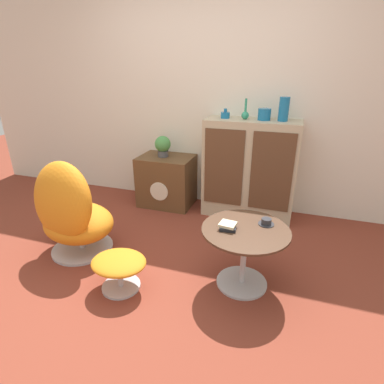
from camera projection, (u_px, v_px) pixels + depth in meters
The scene contains 14 objects.
ground_plane at pixel (148, 282), 2.40m from camera, with size 12.00×12.00×0.00m, color brown.
wall_back at pixel (208, 95), 3.41m from camera, with size 6.40×0.06×2.60m.
sideboard at pixel (249, 169), 3.33m from camera, with size 1.00×0.42×1.09m.
tv_console at pixel (167, 181), 3.68m from camera, with size 0.64×0.49×0.61m.
egg_chair at pixel (71, 213), 2.64m from camera, with size 0.80×0.76×0.91m.
ottoman at pixel (119, 265), 2.27m from camera, with size 0.43×0.36×0.28m.
coffee_table at pixel (244, 247), 2.26m from camera, with size 0.65×0.65×0.50m.
vase_leftmost at pixel (225, 115), 3.19m from camera, with size 0.10×0.10×0.10m.
vase_inner_left at pixel (245, 114), 3.13m from camera, with size 0.08×0.08×0.21m.
vase_inner_right at pixel (264, 114), 3.07m from camera, with size 0.13×0.13×0.12m.
vase_rightmost at pixel (284, 109), 2.99m from camera, with size 0.10×0.10×0.24m.
potted_plant at pixel (163, 145), 3.52m from camera, with size 0.19×0.19×0.25m.
teacup at pixel (266, 222), 2.26m from camera, with size 0.12×0.12×0.05m.
book_stack at pixel (228, 226), 2.20m from camera, with size 0.13×0.13×0.05m.
Camera 1 is at (0.95, -1.73, 1.60)m, focal length 28.00 mm.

